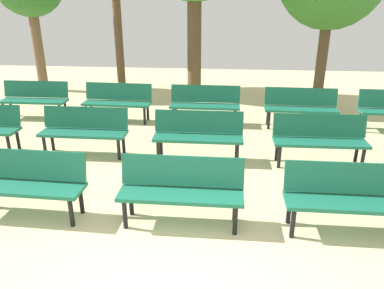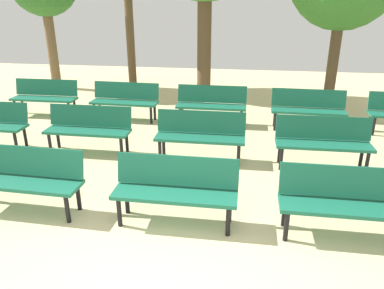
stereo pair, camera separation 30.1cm
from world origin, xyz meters
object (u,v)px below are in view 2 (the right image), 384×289
(bench_r1_c1, at_px, (89,126))
(bench_r2_c1, at_px, (125,99))
(bench_r0_c2, at_px, (176,187))
(bench_r1_c3, at_px, (323,139))
(bench_r1_c2, at_px, (200,133))
(bench_r2_c0, at_px, (45,95))
(bench_r2_c3, at_px, (308,107))
(bench_r0_c1, at_px, (25,176))
(bench_r0_c3, at_px, (346,199))
(bench_r2_c2, at_px, (211,102))

(bench_r1_c1, xyz_separation_m, bench_r2_c1, (0.04, 2.06, 0.00))
(bench_r0_c2, height_order, bench_r1_c3, same)
(bench_r1_c1, distance_m, bench_r1_c2, 2.13)
(bench_r2_c0, relative_size, bench_r2_c3, 1.00)
(bench_r0_c2, height_order, bench_r1_c1, same)
(bench_r1_c1, xyz_separation_m, bench_r1_c2, (2.13, -0.05, 0.00))
(bench_r1_c2, bearing_deg, bench_r1_c3, -0.84)
(bench_r0_c1, height_order, bench_r0_c3, same)
(bench_r0_c3, xyz_separation_m, bench_r1_c1, (-4.18, 2.11, 0.00))
(bench_r1_c2, bearing_deg, bench_r1_c1, 178.34)
(bench_r1_c1, distance_m, bench_r2_c1, 2.06)
(bench_r0_c1, relative_size, bench_r1_c2, 1.01)
(bench_r1_c2, distance_m, bench_r2_c0, 4.68)
(bench_r0_c3, bearing_deg, bench_r0_c2, -179.96)
(bench_r2_c1, height_order, bench_r2_c3, same)
(bench_r0_c3, height_order, bench_r2_c1, same)
(bench_r1_c1, bearing_deg, bench_r2_c3, 24.77)
(bench_r1_c2, height_order, bench_r2_c1, same)
(bench_r0_c1, xyz_separation_m, bench_r1_c1, (0.02, 2.11, 0.00))
(bench_r0_c2, distance_m, bench_r2_c0, 5.88)
(bench_r0_c2, bearing_deg, bench_r0_c1, -179.92)
(bench_r0_c1, distance_m, bench_r2_c3, 5.92)
(bench_r1_c2, height_order, bench_r2_c2, same)
(bench_r2_c1, bearing_deg, bench_r1_c1, -89.52)
(bench_r1_c2, relative_size, bench_r2_c0, 1.00)
(bench_r2_c0, bearing_deg, bench_r1_c2, -27.94)
(bench_r1_c1, relative_size, bench_r2_c2, 1.00)
(bench_r1_c1, relative_size, bench_r2_c1, 0.99)
(bench_r2_c1, bearing_deg, bench_r1_c3, -24.98)
(bench_r2_c3, bearing_deg, bench_r2_c1, 179.77)
(bench_r1_c2, bearing_deg, bench_r0_c1, -136.64)
(bench_r1_c3, bearing_deg, bench_r0_c3, -93.15)
(bench_r0_c3, distance_m, bench_r2_c0, 7.50)
(bench_r0_c2, xyz_separation_m, bench_r2_c3, (2.21, 4.07, 0.00))
(bench_r2_c1, height_order, bench_r2_c2, same)
(bench_r1_c1, xyz_separation_m, bench_r2_c0, (-2.03, 2.10, 0.00))
(bench_r0_c3, relative_size, bench_r2_c1, 0.99)
(bench_r1_c1, xyz_separation_m, bench_r1_c3, (4.26, -0.06, 0.00))
(bench_r0_c2, relative_size, bench_r1_c3, 1.00)
(bench_r1_c3, relative_size, bench_r2_c1, 1.00)
(bench_r0_c2, bearing_deg, bench_r1_c2, 88.58)
(bench_r2_c1, bearing_deg, bench_r2_c0, -179.43)
(bench_r0_c1, bearing_deg, bench_r2_c1, 90.95)
(bench_r2_c2, distance_m, bench_r2_c3, 2.16)
(bench_r0_c3, height_order, bench_r1_c3, same)
(bench_r2_c0, relative_size, bench_r2_c2, 1.00)
(bench_r1_c3, relative_size, bench_r2_c3, 1.00)
(bench_r1_c3, height_order, bench_r2_c0, same)
(bench_r0_c3, bearing_deg, bench_r1_c1, 153.28)
(bench_r2_c0, bearing_deg, bench_r0_c1, -65.14)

